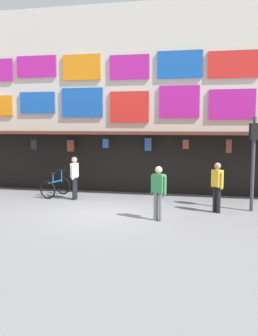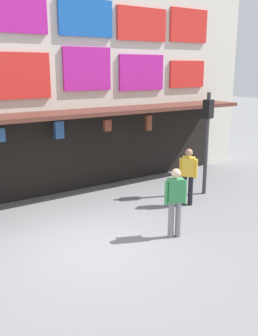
{
  "view_description": "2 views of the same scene",
  "coord_description": "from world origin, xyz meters",
  "px_view_note": "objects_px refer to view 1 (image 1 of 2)",
  "views": [
    {
      "loc": [
        3.3,
        -11.73,
        2.91
      ],
      "look_at": [
        0.53,
        1.34,
        1.37
      ],
      "focal_mm": 39.81,
      "sensor_mm": 36.0,
      "label": 1
    },
    {
      "loc": [
        -3.77,
        -6.98,
        3.91
      ],
      "look_at": [
        2.02,
        1.51,
        1.21
      ],
      "focal_mm": 40.84,
      "sensor_mm": 36.0,
      "label": 2
    }
  ],
  "objects_px": {
    "traffic_light_far": "(253,148)",
    "pedestrian_in_black": "(159,189)",
    "bicycle_parked": "(56,187)",
    "pedestrian_in_green": "(217,185)",
    "pedestrian_in_white": "(75,176)"
  },
  "relations": [
    {
      "from": "bicycle_parked",
      "to": "pedestrian_in_black",
      "type": "height_order",
      "value": "pedestrian_in_black"
    },
    {
      "from": "traffic_light_far",
      "to": "pedestrian_in_black",
      "type": "relative_size",
      "value": 1.9
    },
    {
      "from": "pedestrian_in_black",
      "to": "pedestrian_in_green",
      "type": "bearing_deg",
      "value": 39.57
    },
    {
      "from": "traffic_light_far",
      "to": "pedestrian_in_white",
      "type": "height_order",
      "value": "traffic_light_far"
    },
    {
      "from": "pedestrian_in_green",
      "to": "pedestrian_in_white",
      "type": "bearing_deg",
      "value": 168.63
    },
    {
      "from": "pedestrian_in_black",
      "to": "traffic_light_far",
      "type": "bearing_deg",
      "value": 33.4
    },
    {
      "from": "traffic_light_far",
      "to": "bicycle_parked",
      "type": "xyz_separation_m",
      "value": [
        -7.58,
        1.07,
        -1.75
      ]
    },
    {
      "from": "bicycle_parked",
      "to": "pedestrian_in_green",
      "type": "relative_size",
      "value": 0.76
    },
    {
      "from": "traffic_light_far",
      "to": "bicycle_parked",
      "type": "bearing_deg",
      "value": 171.94
    },
    {
      "from": "traffic_light_far",
      "to": "bicycle_parked",
      "type": "height_order",
      "value": "traffic_light_far"
    },
    {
      "from": "pedestrian_in_black",
      "to": "pedestrian_in_white",
      "type": "xyz_separation_m",
      "value": [
        -3.65,
        2.54,
        -0.04
      ]
    },
    {
      "from": "traffic_light_far",
      "to": "pedestrian_in_green",
      "type": "xyz_separation_m",
      "value": [
        -1.17,
        -0.48,
        -1.19
      ]
    },
    {
      "from": "bicycle_parked",
      "to": "pedestrian_in_black",
      "type": "bearing_deg",
      "value": -32.82
    },
    {
      "from": "traffic_light_far",
      "to": "pedestrian_in_black",
      "type": "xyz_separation_m",
      "value": [
        -2.92,
        -1.93,
        -1.16
      ]
    },
    {
      "from": "bicycle_parked",
      "to": "pedestrian_in_black",
      "type": "distance_m",
      "value": 5.57
    }
  ]
}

